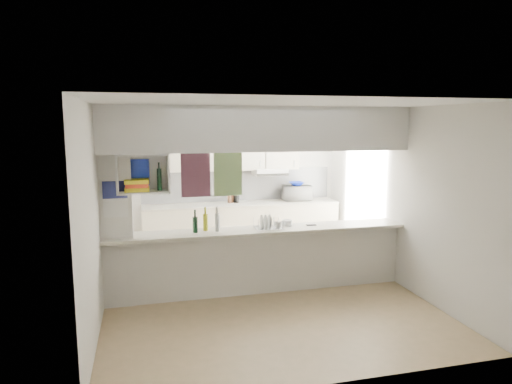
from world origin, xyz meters
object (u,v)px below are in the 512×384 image
object	(u,v)px
bowl	(296,184)
wine_bottles	(207,222)
microwave	(297,193)
dish_rack	(268,223)

from	to	relation	value
bowl	wine_bottles	world-z (taller)	bowl
microwave	dish_rack	size ratio (longest dim) A/B	1.35
bowl	dish_rack	world-z (taller)	bowl
microwave	dish_rack	bearing A→B (deg)	66.68
dish_rack	wine_bottles	bearing A→B (deg)	178.03
bowl	dish_rack	xyz separation A→B (m)	(-1.14, -2.12, -0.24)
microwave	dish_rack	xyz separation A→B (m)	(-1.17, -2.15, -0.06)
dish_rack	microwave	bearing A→B (deg)	61.98
wine_bottles	microwave	bearing A→B (deg)	46.22
microwave	dish_rack	distance (m)	2.45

